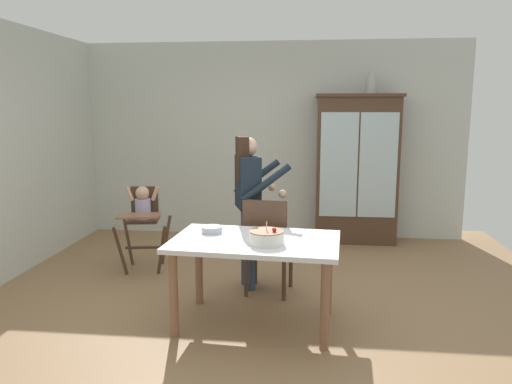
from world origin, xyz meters
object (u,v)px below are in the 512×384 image
birthday_cake (267,237)px  dining_table (255,251)px  high_chair_with_toddler (143,213)px  serving_bowl (212,229)px  ceramic_vase (371,84)px  dining_chair_far_side (267,240)px  china_cabinet (357,169)px  adult_person (249,193)px

birthday_cake → dining_table: bearing=129.9°
high_chair_with_toddler → serving_bowl: 1.49m
ceramic_vase → dining_table: bearing=-114.0°
high_chair_with_toddler → dining_table: high_chair_with_toddler is taller
serving_bowl → dining_chair_far_side: (0.44, 0.47, -0.21)m
china_cabinet → dining_chair_far_side: china_cabinet is taller
high_chair_with_toddler → dining_chair_far_side: bearing=-33.9°
adult_person → dining_table: 0.94m
birthday_cake → ceramic_vase: bearing=68.7°
china_cabinet → dining_chair_far_side: 2.35m
adult_person → dining_table: bearing=172.0°
adult_person → dining_table: size_ratio=1.07×
dining_chair_far_side → birthday_cake: bearing=102.7°
ceramic_vase → serving_bowl: size_ratio=1.50×
dining_table → dining_chair_far_side: (0.04, 0.64, -0.08)m
serving_bowl → ceramic_vase: bearing=57.7°
high_chair_with_toddler → birthday_cake: high_chair_with_toddler is taller
birthday_cake → dining_chair_far_side: dining_chair_far_side is taller
china_cabinet → ceramic_vase: 1.11m
adult_person → birthday_cake: (0.27, -0.99, -0.17)m
birthday_cake → serving_bowl: bearing=149.0°
high_chair_with_toddler → birthday_cake: (1.51, -1.40, 0.14)m
high_chair_with_toddler → adult_person: size_ratio=0.62×
birthday_cake → china_cabinet: bearing=71.3°
china_cabinet → adult_person: (-1.23, -1.86, -0.03)m
birthday_cake → dining_chair_far_side: (-0.06, 0.77, -0.24)m
china_cabinet → serving_bowl: (-1.46, -2.54, -0.23)m
adult_person → high_chair_with_toddler: bearing=52.8°
china_cabinet → adult_person: 2.23m
dining_table → high_chair_with_toddler: bearing=137.6°
high_chair_with_toddler → birthday_cake: size_ratio=3.39×
dining_table → birthday_cake: birthday_cake is taller
china_cabinet → dining_chair_far_side: size_ratio=2.07×
china_cabinet → adult_person: bearing=-123.4°
birthday_cake → dining_chair_far_side: bearing=94.7°
serving_bowl → china_cabinet: bearing=60.0°
china_cabinet → high_chair_with_toddler: (-2.47, -1.44, -0.34)m
dining_chair_far_side → adult_person: bearing=-38.8°
adult_person → birthday_cake: adult_person is taller
ceramic_vase → dining_chair_far_side: size_ratio=0.28×
ceramic_vase → adult_person: (-1.37, -1.86, -1.13)m
china_cabinet → high_chair_with_toddler: size_ratio=2.09×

